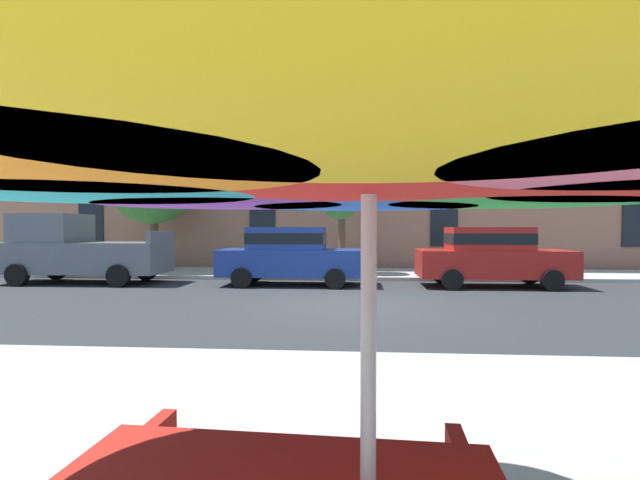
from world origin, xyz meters
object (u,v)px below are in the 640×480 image
object	(u,v)px
sedan_blue	(290,254)
street_tree_middle	(343,195)
street_tree_left	(158,178)
pickup_gray	(78,251)
sedan_red	(491,255)
patio_umbrella	(369,130)

from	to	relation	value
sedan_blue	street_tree_middle	distance (m)	3.76
street_tree_left	sedan_blue	bearing A→B (deg)	-32.34
street_tree_left	pickup_gray	bearing A→B (deg)	-107.05
sedan_red	street_tree_left	xyz separation A→B (m)	(-11.73, 3.61, 2.74)
pickup_gray	sedan_blue	world-z (taller)	pickup_gray
patio_umbrella	pickup_gray	bearing A→B (deg)	124.98
sedan_red	sedan_blue	bearing A→B (deg)	180.00
pickup_gray	street_tree_middle	world-z (taller)	street_tree_middle
patio_umbrella	sedan_blue	bearing A→B (deg)	99.27
sedan_red	patio_umbrella	size ratio (longest dim) A/B	1.24
sedan_blue	sedan_red	distance (m)	6.03
pickup_gray	street_tree_middle	size ratio (longest dim) A/B	1.31
sedan_red	street_tree_middle	size ratio (longest dim) A/B	1.13
sedan_blue	sedan_red	world-z (taller)	same
sedan_blue	street_tree_left	xyz separation A→B (m)	(-5.71, 3.61, 2.74)
street_tree_left	street_tree_middle	xyz separation A→B (m)	(7.25, -0.83, -0.75)
sedan_blue	patio_umbrella	xyz separation A→B (m)	(2.07, -12.70, 1.18)
pickup_gray	sedan_red	bearing A→B (deg)	-0.00
sedan_red	street_tree_middle	world-z (taller)	street_tree_middle
sedan_red	street_tree_middle	xyz separation A→B (m)	(-4.48, 2.79, 2.00)
sedan_blue	street_tree_left	world-z (taller)	street_tree_left
pickup_gray	sedan_blue	size ratio (longest dim) A/B	1.16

